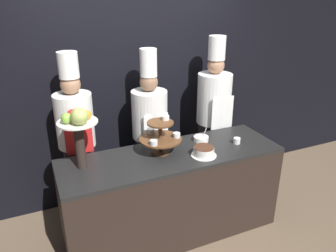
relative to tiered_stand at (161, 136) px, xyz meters
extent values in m
plane|color=brown|center=(0.09, -0.42, -1.08)|extent=(14.00, 14.00, 0.00)
cube|color=black|center=(0.09, 0.86, 0.32)|extent=(10.00, 0.06, 2.80)
cube|color=black|center=(0.09, -0.08, -0.64)|extent=(2.14, 0.68, 0.87)
cube|color=black|center=(0.09, -0.08, -0.19)|extent=(2.14, 0.68, 0.03)
cylinder|color=brown|center=(0.00, 0.00, -0.16)|extent=(0.18, 0.18, 0.02)
cylinder|color=brown|center=(0.00, 0.00, -0.01)|extent=(0.04, 0.04, 0.31)
cylinder|color=brown|center=(0.00, 0.00, -0.03)|extent=(0.40, 0.40, 0.02)
cylinder|color=brown|center=(0.00, 0.00, 0.13)|extent=(0.25, 0.25, 0.02)
cylinder|color=silver|center=(0.15, -0.04, 0.00)|extent=(0.07, 0.07, 0.04)
cylinder|color=gold|center=(0.15, -0.04, -0.01)|extent=(0.06, 0.06, 0.03)
cylinder|color=silver|center=(-0.04, 0.15, 0.00)|extent=(0.07, 0.07, 0.04)
cylinder|color=red|center=(-0.04, 0.15, -0.01)|extent=(0.06, 0.06, 0.03)
cylinder|color=silver|center=(-0.11, -0.11, 0.00)|extent=(0.07, 0.07, 0.04)
cylinder|color=beige|center=(-0.11, -0.11, -0.01)|extent=(0.06, 0.06, 0.03)
cylinder|color=white|center=(0.07, 0.04, 0.16)|extent=(0.07, 0.07, 0.04)
cylinder|color=#2D231E|center=(-0.74, 0.01, 0.04)|extent=(0.08, 0.08, 0.42)
cylinder|color=white|center=(-0.74, 0.01, 0.26)|extent=(0.34, 0.34, 0.01)
sphere|color=orange|center=(-0.66, 0.03, 0.30)|extent=(0.08, 0.08, 0.08)
sphere|color=red|center=(-0.77, 0.09, 0.31)|extent=(0.08, 0.08, 0.08)
sphere|color=#84B742|center=(-0.83, 0.00, 0.31)|extent=(0.09, 0.09, 0.09)
sphere|color=#ADC160|center=(-0.73, -0.07, 0.34)|extent=(0.14, 0.14, 0.14)
cylinder|color=white|center=(0.34, -0.23, -0.17)|extent=(0.24, 0.24, 0.01)
cylinder|color=white|center=(0.34, -0.23, -0.12)|extent=(0.19, 0.19, 0.08)
cylinder|color=#472819|center=(0.34, -0.23, -0.08)|extent=(0.19, 0.19, 0.01)
cylinder|color=white|center=(0.78, -0.13, -0.14)|extent=(0.07, 0.07, 0.06)
cylinder|color=white|center=(0.48, 0.07, -0.15)|extent=(0.15, 0.15, 0.05)
cylinder|color=#BCBCC1|center=(0.52, 0.07, -0.08)|extent=(0.05, 0.01, 0.11)
cube|color=#28282D|center=(-0.71, 0.49, -0.62)|extent=(0.28, 0.15, 0.91)
cylinder|color=white|center=(-0.71, 0.49, 0.10)|extent=(0.37, 0.37, 0.53)
cube|color=red|center=(-0.71, 0.31, -0.01)|extent=(0.26, 0.01, 0.34)
sphere|color=#A37556|center=(-0.71, 0.49, 0.46)|extent=(0.19, 0.19, 0.19)
cylinder|color=white|center=(-0.71, 0.49, 0.64)|extent=(0.19, 0.19, 0.24)
cube|color=#28282D|center=(0.07, 0.49, -0.65)|extent=(0.29, 0.16, 0.86)
cylinder|color=silver|center=(0.07, 0.49, 0.04)|extent=(0.38, 0.38, 0.52)
cube|color=white|center=(0.07, 0.30, -0.06)|extent=(0.27, 0.01, 0.33)
sphere|color=#846047|center=(0.07, 0.49, 0.40)|extent=(0.19, 0.19, 0.19)
cylinder|color=white|center=(0.07, 0.49, 0.60)|extent=(0.17, 0.17, 0.28)
cube|color=#38332D|center=(0.87, 0.49, -0.63)|extent=(0.29, 0.16, 0.90)
cylinder|color=white|center=(0.87, 0.49, 0.12)|extent=(0.39, 0.39, 0.58)
cube|color=white|center=(0.87, 0.30, 0.00)|extent=(0.27, 0.01, 0.37)
sphere|color=#A37556|center=(0.87, 0.49, 0.50)|extent=(0.19, 0.19, 0.19)
cylinder|color=white|center=(0.87, 0.49, 0.69)|extent=(0.19, 0.19, 0.26)
camera|label=1|loc=(-1.07, -2.60, 1.27)|focal=35.00mm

